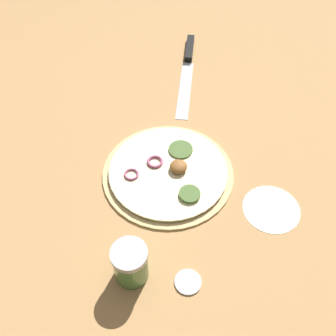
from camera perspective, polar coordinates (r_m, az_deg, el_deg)
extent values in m
plane|color=tan|center=(0.84, 0.00, -0.85)|extent=(3.00, 3.00, 0.00)
cylinder|color=#D6B77A|center=(0.84, 0.00, -0.64)|extent=(0.28, 0.28, 0.01)
cylinder|color=beige|center=(0.83, 0.00, -0.35)|extent=(0.25, 0.25, 0.00)
cylinder|color=#47662D|center=(0.86, 1.86, 2.70)|extent=(0.05, 0.05, 0.00)
ellipsoid|color=brown|center=(0.82, 1.52, 0.21)|extent=(0.04, 0.04, 0.02)
torus|color=#A34C70|center=(0.84, -1.91, 0.92)|extent=(0.03, 0.03, 0.01)
torus|color=#A34C70|center=(0.82, -5.34, -0.93)|extent=(0.03, 0.03, 0.00)
cylinder|color=#47662D|center=(0.79, 3.16, -3.80)|extent=(0.04, 0.04, 0.01)
cube|color=silver|center=(1.03, 2.47, 11.37)|extent=(0.09, 0.23, 0.00)
cube|color=black|center=(1.17, 3.15, 16.92)|extent=(0.05, 0.11, 0.02)
cylinder|color=#4C7F42|center=(0.69, -5.42, -13.85)|extent=(0.06, 0.06, 0.07)
cylinder|color=#B2B2B7|center=(0.66, -5.69, -12.34)|extent=(0.06, 0.06, 0.01)
cylinder|color=#B2B2B7|center=(0.71, 2.92, -16.13)|extent=(0.05, 0.05, 0.01)
cylinder|color=white|center=(0.81, 14.77, -5.75)|extent=(0.11, 0.11, 0.00)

